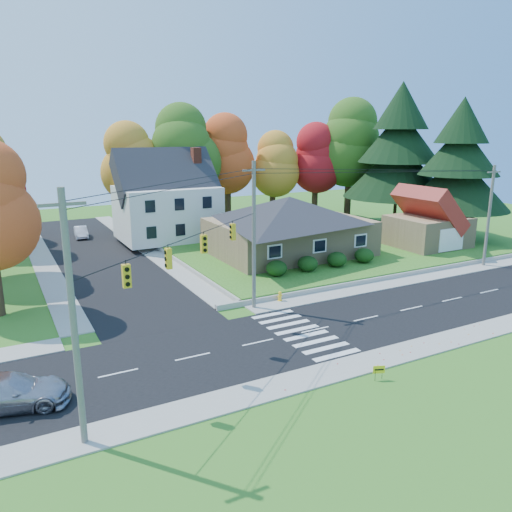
{
  "coord_description": "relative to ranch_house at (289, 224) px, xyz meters",
  "views": [
    {
      "loc": [
        -16.67,
        -23.45,
        11.87
      ],
      "look_at": [
        0.16,
        8.0,
        2.89
      ],
      "focal_mm": 35.0,
      "sensor_mm": 36.0,
      "label": 1
    }
  ],
  "objects": [
    {
      "name": "hedge_row",
      "position": [
        -0.5,
        -6.2,
        -2.13
      ],
      "size": [
        10.7,
        1.7,
        1.27
      ],
      "color": "#163A10",
      "rests_on": "lawn"
    },
    {
      "name": "fire_hydrant",
      "position": [
        -7.24,
        -10.49,
        -2.89
      ],
      "size": [
        0.44,
        0.35,
        0.78
      ],
      "color": "yellow",
      "rests_on": "ground"
    },
    {
      "name": "ranch_house",
      "position": [
        0.0,
        0.0,
        0.0
      ],
      "size": [
        14.6,
        10.6,
        5.4
      ],
      "color": "tan",
      "rests_on": "lawn"
    },
    {
      "name": "conifer_east_a",
      "position": [
        19.0,
        6.0,
        6.12
      ],
      "size": [
        12.8,
        12.8,
        16.96
      ],
      "color": "#3F2A19",
      "rests_on": "lawn"
    },
    {
      "name": "tree_lot_3",
      "position": [
        8.0,
        17.0,
        4.39
      ],
      "size": [
        6.16,
        6.16,
        11.47
      ],
      "color": "#3F2A19",
      "rests_on": "lawn"
    },
    {
      "name": "lawn",
      "position": [
        5.0,
        5.0,
        -3.02
      ],
      "size": [
        30.0,
        30.0,
        0.5
      ],
      "primitive_type": "cube",
      "color": "#3D7923",
      "rests_on": "ground"
    },
    {
      "name": "colonial_house",
      "position": [
        -7.96,
        12.0,
        1.32
      ],
      "size": [
        10.4,
        8.4,
        9.6
      ],
      "color": "silver",
      "rests_on": "lawn"
    },
    {
      "name": "tree_lot_2",
      "position": [
        2.0,
        18.0,
        5.7
      ],
      "size": [
        7.28,
        7.28,
        13.56
      ],
      "color": "#3F2A19",
      "rests_on": "lawn"
    },
    {
      "name": "tree_lot_0",
      "position": [
        -10.0,
        18.0,
        5.04
      ],
      "size": [
        6.72,
        6.72,
        12.51
      ],
      "color": "#3F2A19",
      "rests_on": "lawn"
    },
    {
      "name": "garage",
      "position": [
        14.0,
        -4.01,
        -0.42
      ],
      "size": [
        7.3,
        6.3,
        4.6
      ],
      "color": "tan",
      "rests_on": "lawn"
    },
    {
      "name": "conifer_east_b",
      "position": [
        20.0,
        -2.0,
        5.01
      ],
      "size": [
        11.2,
        11.2,
        14.84
      ],
      "color": "#3F2A19",
      "rests_on": "lawn"
    },
    {
      "name": "yard_sign",
      "position": [
        -8.88,
        -22.68,
        -2.73
      ],
      "size": [
        0.56,
        0.25,
        0.75
      ],
      "color": "black",
      "rests_on": "ground"
    },
    {
      "name": "tree_lot_5",
      "position": [
        18.0,
        14.0,
        7.0
      ],
      "size": [
        8.4,
        8.4,
        15.64
      ],
      "color": "#3F2A19",
      "rests_on": "lawn"
    },
    {
      "name": "road_main",
      "position": [
        -8.0,
        -16.0,
        -3.26
      ],
      "size": [
        90.0,
        8.0,
        0.02
      ],
      "primitive_type": "cube",
      "color": "black",
      "rests_on": "ground"
    },
    {
      "name": "tree_lot_4",
      "position": [
        14.0,
        16.0,
        5.04
      ],
      "size": [
        6.72,
        6.72,
        12.51
      ],
      "color": "#3F2A19",
      "rests_on": "lawn"
    },
    {
      "name": "ground",
      "position": [
        -8.0,
        -16.0,
        -3.27
      ],
      "size": [
        120.0,
        120.0,
        0.0
      ],
      "primitive_type": "plane",
      "color": "#3D7923"
    },
    {
      "name": "silver_sedan",
      "position": [
        -25.02,
        -16.98,
        -2.48
      ],
      "size": [
        5.67,
        3.39,
        1.54
      ],
      "primitive_type": "imported",
      "rotation": [
        0.0,
        0.0,
        1.32
      ],
      "color": "#A1A0AC",
      "rests_on": "road_main"
    },
    {
      "name": "road_cross",
      "position": [
        -16.0,
        10.0,
        -3.25
      ],
      "size": [
        8.0,
        44.0,
        0.02
      ],
      "primitive_type": "cube",
      "color": "black",
      "rests_on": "ground"
    },
    {
      "name": "tree_lot_1",
      "position": [
        -4.0,
        17.0,
        6.35
      ],
      "size": [
        7.84,
        7.84,
        14.6
      ],
      "color": "#3F2A19",
      "rests_on": "lawn"
    },
    {
      "name": "white_car",
      "position": [
        -15.97,
        19.13,
        -2.62
      ],
      "size": [
        1.61,
        3.87,
        1.24
      ],
      "primitive_type": "imported",
      "rotation": [
        0.0,
        0.0,
        -0.08
      ],
      "color": "silver",
      "rests_on": "road_cross"
    },
    {
      "name": "sidewalk_north",
      "position": [
        -8.0,
        -11.0,
        -3.23
      ],
      "size": [
        90.0,
        2.0,
        0.08
      ],
      "primitive_type": "cube",
      "color": "#9C9A90",
      "rests_on": "ground"
    },
    {
      "name": "sidewalk_south",
      "position": [
        -8.0,
        -21.0,
        -3.23
      ],
      "size": [
        90.0,
        2.0,
        0.08
      ],
      "primitive_type": "cube",
      "color": "#9C9A90",
      "rests_on": "ground"
    },
    {
      "name": "traffic_infrastructure",
      "position": [
        -8.15,
        -14.65,
        1.88
      ],
      "size": [
        38.1,
        10.66,
        10.0
      ],
      "color": "#666059",
      "rests_on": "ground"
    }
  ]
}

